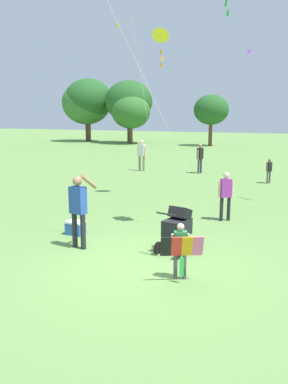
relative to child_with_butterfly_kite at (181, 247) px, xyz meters
name	(u,v)px	position (x,y,z in m)	size (l,w,h in m)	color
ground_plane	(146,264)	(-0.90, 0.47, -0.64)	(120.00, 120.00, 0.00)	#668E47
treeline_distant	(108,103)	(-19.12, 31.56, 3.57)	(18.96, 5.93, 6.92)	brown
child_with_butterfly_kite	(181,247)	(0.00, 0.00, 0.00)	(0.75, 0.52, 1.07)	#4C4C51
person_adult_flyer	(78,205)	(-2.69, 0.73, 0.36)	(0.59, 0.50, 1.74)	#232328
stroller	(177,225)	(-0.56, 1.44, -0.03)	(0.64, 1.12, 1.03)	black
kite_orange_delta	(160,38)	(-3.07, 6.57, 4.93)	(0.98, 3.89, 5.89)	yellow
distant_kites_cluster	(214,13)	(-6.39, 26.12, 10.25)	(16.47, 4.21, 8.36)	purple
person_red_shirt	(226,192)	(-0.18, 4.46, 0.19)	(0.39, 0.32, 1.41)	#232328
person_sitting_far	(269,169)	(0.19, 11.46, 0.01)	(0.24, 0.32, 1.10)	#4C4C51
person_couple_left	(200,156)	(-3.47, 13.18, 0.26)	(0.29, 0.47, 1.53)	#33384C
person_kid_running	(142,153)	(-6.60, 12.75, 0.34)	(0.53, 0.25, 1.67)	#7F705B
cooler_box	(75,228)	(-3.35, 1.57, -0.46)	(0.45, 0.33, 0.35)	#2D5BB7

